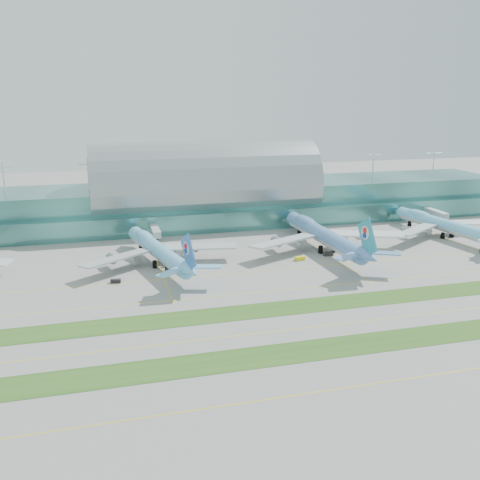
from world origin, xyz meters
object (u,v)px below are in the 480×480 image
object	(u,v)px
airliner_b	(158,249)
airliner_d	(442,224)
terminal	(205,196)
airliner_c	(323,234)

from	to	relation	value
airliner_b	airliner_d	distance (m)	139.59
terminal	airliner_b	distance (m)	77.40
airliner_b	airliner_c	distance (m)	73.59
terminal	airliner_c	xyz separation A→B (m)	(39.96, -67.19, -7.12)
airliner_b	airliner_d	size ratio (longest dim) A/B	1.02
airliner_b	airliner_d	world-z (taller)	airliner_b
airliner_b	airliner_c	size ratio (longest dim) A/B	0.89
terminal	airliner_d	distance (m)	121.73
terminal	airliner_b	world-z (taller)	terminal
airliner_b	airliner_d	xyz separation A→B (m)	(139.28, 9.38, -0.20)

